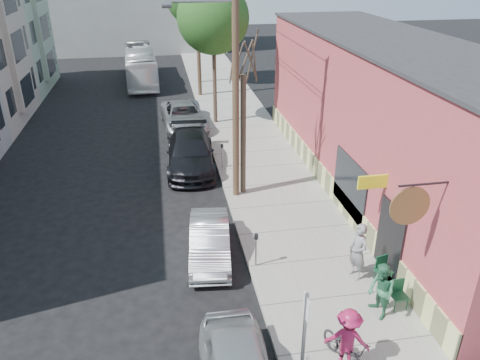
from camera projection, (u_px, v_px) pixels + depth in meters
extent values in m
plane|color=black|center=(190.00, 276.00, 15.61)|extent=(120.00, 120.00, 0.00)
cube|color=gray|center=(251.00, 146.00, 25.98)|extent=(4.50, 58.00, 0.15)
cube|color=#B04148|center=(387.00, 121.00, 20.02)|extent=(5.00, 20.00, 6.50)
cube|color=#2B2B2D|center=(399.00, 42.00, 18.57)|extent=(5.20, 20.20, 0.12)
cube|color=#E1E28D|center=(326.00, 182.00, 20.81)|extent=(0.10, 20.00, 1.10)
cube|color=black|center=(390.00, 241.00, 15.16)|extent=(0.10, 1.60, 2.60)
cube|color=black|center=(350.00, 185.00, 18.13)|extent=(0.08, 3.00, 2.20)
cylinder|color=brown|center=(410.00, 206.00, 11.93)|extent=(1.10, 0.06, 1.10)
cube|color=yellow|center=(373.00, 182.00, 15.01)|extent=(1.00, 0.08, 0.45)
cube|color=#B7A795|center=(10.00, 49.00, 28.16)|extent=(1.10, 3.20, 7.00)
cube|color=#96A88E|center=(38.00, 30.00, 35.25)|extent=(1.10, 3.20, 7.00)
cube|color=slate|center=(304.00, 341.00, 10.92)|extent=(0.07, 0.07, 2.80)
cube|color=silver|center=(306.00, 308.00, 10.48)|extent=(0.02, 0.45, 0.60)
cylinder|color=slate|center=(256.00, 252.00, 15.67)|extent=(0.06, 0.06, 1.10)
cylinder|color=black|center=(256.00, 237.00, 15.41)|extent=(0.14, 0.14, 0.18)
cylinder|color=slate|center=(222.00, 157.00, 22.92)|extent=(0.06, 0.06, 1.10)
cylinder|color=black|center=(222.00, 146.00, 22.66)|extent=(0.14, 0.14, 0.18)
cylinder|color=#503A28|center=(236.00, 82.00, 18.41)|extent=(0.28, 0.28, 10.00)
cylinder|color=slate|center=(167.00, 5.00, 16.76)|extent=(0.35, 0.24, 0.24)
cylinder|color=#503A28|center=(198.00, 25.00, 32.90)|extent=(0.28, 0.28, 10.00)
cylinder|color=#44392C|center=(243.00, 136.00, 19.72)|extent=(0.24, 0.24, 5.23)
cylinder|color=#44392C|center=(215.00, 75.00, 28.16)|extent=(0.24, 0.24, 5.88)
sphere|color=#27571E|center=(213.00, 18.00, 26.72)|extent=(4.16, 4.16, 4.16)
cylinder|color=#44392C|center=(198.00, 43.00, 37.17)|extent=(0.24, 0.24, 6.28)
imported|color=gray|center=(358.00, 252.00, 14.93)|extent=(0.64, 0.82, 1.96)
imported|color=#2D704B|center=(381.00, 291.00, 13.34)|extent=(0.76, 0.92, 1.76)
imported|color=#991641|center=(347.00, 339.00, 11.70)|extent=(1.29, 1.05, 1.74)
imported|color=black|center=(346.00, 351.00, 11.88)|extent=(1.12, 1.88, 0.93)
imported|color=#AFB4B7|center=(210.00, 241.00, 16.34)|extent=(1.76, 4.04, 1.29)
imported|color=black|center=(191.00, 152.00, 23.18)|extent=(2.59, 5.72, 1.63)
imported|color=gray|center=(184.00, 116.00, 28.54)|extent=(2.85, 5.58, 1.51)
imported|color=white|center=(140.00, 65.00, 38.54)|extent=(2.81, 10.02, 2.76)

